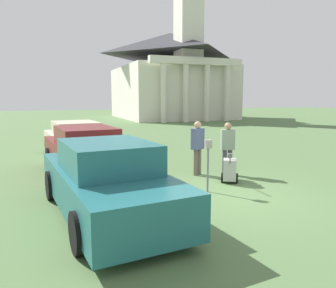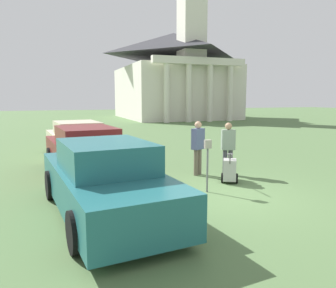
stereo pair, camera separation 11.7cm
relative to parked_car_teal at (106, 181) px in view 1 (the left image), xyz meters
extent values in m
plane|color=#517042|center=(2.92, 0.30, -0.72)|extent=(120.00, 120.00, 0.00)
cube|color=#23666B|center=(0.00, 0.04, -0.13)|extent=(2.39, 5.19, 0.78)
cube|color=#23666B|center=(0.02, -0.16, 0.55)|extent=(1.85, 2.27, 0.58)
cylinder|color=black|center=(-1.08, 1.49, -0.37)|extent=(0.26, 0.71, 0.69)
cylinder|color=black|center=(0.72, 1.69, -0.37)|extent=(0.26, 0.71, 0.69)
cylinder|color=black|center=(-0.73, -1.60, -0.37)|extent=(0.26, 0.71, 0.69)
cylinder|color=black|center=(1.07, -1.40, -0.37)|extent=(0.26, 0.71, 0.69)
cube|color=maroon|center=(0.00, 3.69, -0.10)|extent=(2.35, 5.31, 0.83)
cube|color=maroon|center=(0.02, 3.49, 0.57)|extent=(1.81, 2.32, 0.52)
cylinder|color=black|center=(-1.05, 5.18, -0.36)|extent=(0.26, 0.74, 0.72)
cylinder|color=black|center=(0.69, 5.38, -0.36)|extent=(0.26, 0.74, 0.72)
cylinder|color=black|center=(-0.70, 2.01, -0.36)|extent=(0.26, 0.74, 0.72)
cylinder|color=black|center=(1.05, 2.21, -0.36)|extent=(0.26, 0.74, 0.72)
cube|color=beige|center=(0.00, 7.24, -0.16)|extent=(2.40, 5.31, 0.75)
cube|color=beige|center=(0.02, 7.03, 0.48)|extent=(1.85, 2.32, 0.54)
cylinder|color=black|center=(-1.08, 8.72, -0.39)|extent=(0.25, 0.67, 0.65)
cylinder|color=black|center=(0.72, 8.92, -0.39)|extent=(0.25, 0.67, 0.65)
cylinder|color=black|center=(-0.72, 5.55, -0.39)|extent=(0.25, 0.67, 0.65)
cylinder|color=black|center=(1.07, 5.76, -0.39)|extent=(0.25, 0.67, 0.65)
cylinder|color=slate|center=(2.75, 0.73, -0.14)|extent=(0.05, 0.05, 1.14)
cube|color=gray|center=(2.75, 0.73, 0.54)|extent=(0.18, 0.09, 0.22)
cylinder|color=#665B4C|center=(3.39, 2.58, -0.30)|extent=(0.14, 0.14, 0.82)
cylinder|color=#665B4C|center=(3.24, 2.50, -0.30)|extent=(0.14, 0.14, 0.82)
cube|color=#4C597F|center=(3.32, 2.54, 0.44)|extent=(0.47, 0.39, 0.65)
sphere|color=tan|center=(3.32, 2.54, 0.87)|extent=(0.22, 0.22, 0.22)
cylinder|color=#3F3F47|center=(4.30, 2.22, -0.31)|extent=(0.14, 0.14, 0.80)
cylinder|color=#3F3F47|center=(4.14, 2.27, -0.31)|extent=(0.14, 0.14, 0.80)
cube|color=gray|center=(4.22, 2.24, 0.41)|extent=(0.47, 0.34, 0.64)
sphere|color=tan|center=(4.22, 2.24, 0.83)|extent=(0.22, 0.22, 0.22)
cube|color=#B2B2AD|center=(3.76, 1.34, -0.33)|extent=(0.53, 0.56, 0.60)
cone|color=#59595B|center=(3.76, 1.34, 0.05)|extent=(0.18, 0.18, 0.16)
cylinder|color=#4C4C4C|center=(3.52, 0.94, 0.07)|extent=(0.33, 0.52, 0.43)
cylinder|color=black|center=(3.58, 1.45, -0.58)|extent=(0.19, 0.27, 0.28)
cylinder|color=black|center=(3.94, 1.23, -0.58)|extent=(0.19, 0.27, 0.28)
cube|color=silver|center=(13.20, 30.71, 2.26)|extent=(11.66, 13.49, 5.95)
pyramid|color=#333338|center=(13.20, 30.71, 7.92)|extent=(11.89, 13.76, 2.68)
cylinder|color=silver|center=(9.70, 23.36, 2.11)|extent=(0.56, 0.56, 5.66)
cylinder|color=silver|center=(12.04, 23.36, 2.11)|extent=(0.56, 0.56, 5.66)
cylinder|color=silver|center=(14.37, 23.36, 2.11)|extent=(0.56, 0.56, 5.66)
cylinder|color=silver|center=(16.70, 23.36, 2.11)|extent=(0.56, 0.56, 5.66)
cube|color=silver|center=(13.20, 23.36, 5.29)|extent=(9.91, 0.70, 0.70)
cube|color=silver|center=(13.20, 25.46, 10.95)|extent=(2.40, 2.40, 11.43)
camera|label=1|loc=(-1.12, -6.63, 1.71)|focal=35.00mm
camera|label=2|loc=(-1.01, -6.67, 1.71)|focal=35.00mm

